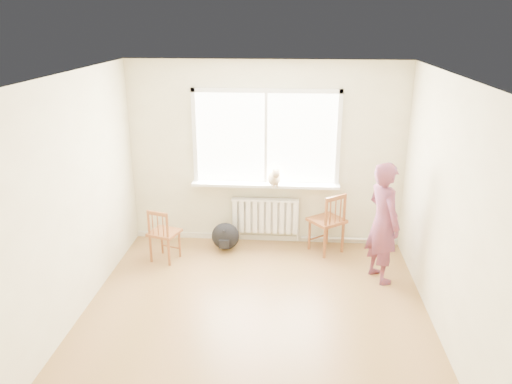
% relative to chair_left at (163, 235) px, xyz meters
% --- Properties ---
extents(floor, '(4.50, 4.50, 0.00)m').
position_rel_chair_left_xyz_m(floor, '(1.38, -1.44, -0.39)').
color(floor, olive).
rests_on(floor, ground).
extents(ceiling, '(4.50, 4.50, 0.00)m').
position_rel_chair_left_xyz_m(ceiling, '(1.38, -1.44, 2.31)').
color(ceiling, white).
rests_on(ceiling, back_wall).
extents(back_wall, '(4.00, 0.01, 2.70)m').
position_rel_chair_left_xyz_m(back_wall, '(1.38, 0.81, 0.96)').
color(back_wall, beige).
rests_on(back_wall, ground).
extents(window, '(2.12, 0.05, 1.42)m').
position_rel_chair_left_xyz_m(window, '(1.38, 0.78, 1.27)').
color(window, white).
rests_on(window, back_wall).
extents(windowsill, '(2.15, 0.22, 0.04)m').
position_rel_chair_left_xyz_m(windowsill, '(1.38, 0.70, 0.54)').
color(windowsill, white).
rests_on(windowsill, back_wall).
extents(radiator, '(1.00, 0.12, 0.55)m').
position_rel_chair_left_xyz_m(radiator, '(1.38, 0.72, 0.05)').
color(radiator, white).
rests_on(radiator, back_wall).
extents(heating_pipe, '(1.40, 0.04, 0.04)m').
position_rel_chair_left_xyz_m(heating_pipe, '(2.63, 0.75, -0.31)').
color(heating_pipe, silver).
rests_on(heating_pipe, back_wall).
extents(baseboard, '(4.00, 0.03, 0.08)m').
position_rel_chair_left_xyz_m(baseboard, '(1.38, 0.79, -0.35)').
color(baseboard, beige).
rests_on(baseboard, ground).
extents(chair_left, '(0.47, 0.46, 0.78)m').
position_rel_chair_left_xyz_m(chair_left, '(0.00, 0.00, 0.00)').
color(chair_left, brown).
rests_on(chair_left, floor).
extents(chair_right, '(0.61, 0.61, 0.90)m').
position_rel_chair_left_xyz_m(chair_right, '(2.31, 0.45, 0.07)').
color(chair_right, brown).
rests_on(chair_right, floor).
extents(person, '(0.58, 0.68, 1.58)m').
position_rel_chair_left_xyz_m(person, '(2.93, -0.28, 0.40)').
color(person, '#C8426E').
rests_on(person, floor).
extents(cat, '(0.24, 0.43, 0.29)m').
position_rel_chair_left_xyz_m(cat, '(1.51, 0.61, 0.68)').
color(cat, beige).
rests_on(cat, windowsill).
extents(backpack, '(0.49, 0.44, 0.41)m').
position_rel_chair_left_xyz_m(backpack, '(0.81, 0.44, -0.19)').
color(backpack, black).
rests_on(backpack, floor).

